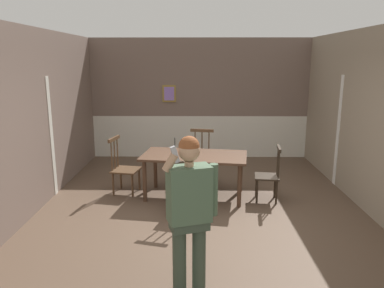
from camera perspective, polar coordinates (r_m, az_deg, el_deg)
name	(u,v)px	position (r m, az deg, el deg)	size (l,w,h in m)	color
ground_plane	(201,216)	(5.86, 1.42, -11.06)	(8.09, 8.09, 0.00)	brown
room_back_partition	(200,101)	(9.09, 1.17, 6.60)	(5.35, 0.17, 2.88)	#756056
room_left_partition	(20,125)	(6.03, -24.86, 2.71)	(0.13, 7.36, 2.88)	#756056
dining_table	(194,159)	(6.45, 0.37, -2.39)	(1.91, 1.17, 0.76)	#4C3323
chair_near_window	(269,175)	(6.46, 11.75, -4.70)	(0.45, 0.45, 0.95)	#2D2319
chair_by_doorway	(124,168)	(6.81, -10.44, -3.58)	(0.53, 0.53, 1.02)	#513823
chair_at_table_head	(186,187)	(5.72, -0.94, -6.69)	(0.54, 0.54, 0.92)	#2D2319
chair_opposite_corner	(201,158)	(7.32, 1.35, -2.19)	(0.53, 0.53, 1.03)	#513823
person_figure	(190,206)	(3.73, -0.33, -9.44)	(0.54, 0.35, 1.66)	#3A493A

